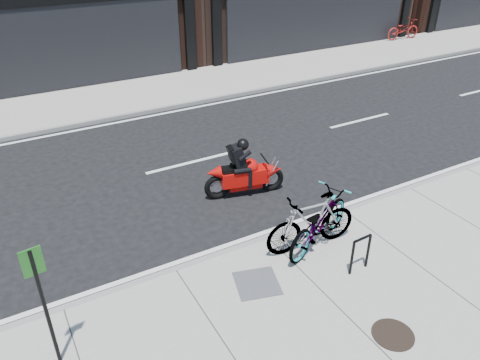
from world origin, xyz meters
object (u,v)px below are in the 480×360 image
bike_rack (361,251)px  bicycle_front (319,221)px  bicycle_far (403,29)px  utility_grate (257,283)px  sign_post (43,298)px  bicycle_rear (311,222)px  manhole_cover (393,335)px  motorcycle (248,172)px

bike_rack → bicycle_front: bicycle_front is taller
bicycle_far → bike_rack: bearing=136.3°
bicycle_front → utility_grate: 1.76m
bicycle_far → bicycle_front: bearing=133.6°
utility_grate → sign_post: size_ratio=0.36×
bicycle_rear → bicycle_far: (14.46, 11.60, -0.07)m
bicycle_rear → manhole_cover: (-0.20, -2.44, -0.57)m
bicycle_rear → utility_grate: size_ratio=2.54×
bicycle_rear → motorcycle: 2.49m
bike_rack → manhole_cover: size_ratio=1.12×
utility_grate → motorcycle: bearing=62.8°
bike_rack → motorcycle: 3.51m
bike_rack → manhole_cover: bike_rack is taller
utility_grate → sign_post: bearing=179.8°
utility_grate → sign_post: sign_post is taller
bicycle_rear → bicycle_front: bearing=95.4°
utility_grate → bike_rack: bearing=-18.1°
bike_rack → bicycle_front: bearing=100.1°
motorcycle → manhole_cover: size_ratio=2.92×
bicycle_front → motorcycle: bearing=-19.6°
bike_rack → bicycle_far: size_ratio=0.39×
motorcycle → utility_grate: bearing=-104.5°
bike_rack → bicycle_rear: (-0.36, 1.01, 0.14)m
bike_rack → sign_post: bearing=173.4°
bicycle_rear → manhole_cover: 2.51m
manhole_cover → sign_post: bearing=156.2°
bicycle_far → utility_grate: bicycle_far is taller
bicycle_far → bicycle_rear: bearing=133.2°
bicycle_front → motorcycle: motorcycle is taller
bicycle_rear → motorcycle: (0.04, 2.49, -0.11)m
manhole_cover → utility_grate: size_ratio=0.88×
manhole_cover → utility_grate: bearing=121.7°
bicycle_far → motorcycle: bearing=126.8°
motorcycle → sign_post: size_ratio=0.94×
bicycle_front → utility_grate: size_ratio=2.71×
bike_rack → motorcycle: size_ratio=0.39×
bicycle_far → manhole_cover: 20.30m
utility_grate → sign_post: (-3.36, 0.01, 1.22)m
bicycle_front → sign_post: (-4.99, -0.40, 0.69)m
sign_post → bike_rack: bearing=-14.7°
manhole_cover → utility_grate: (-1.25, 2.02, 0.00)m
motorcycle → utility_grate: (-1.49, -2.90, -0.45)m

